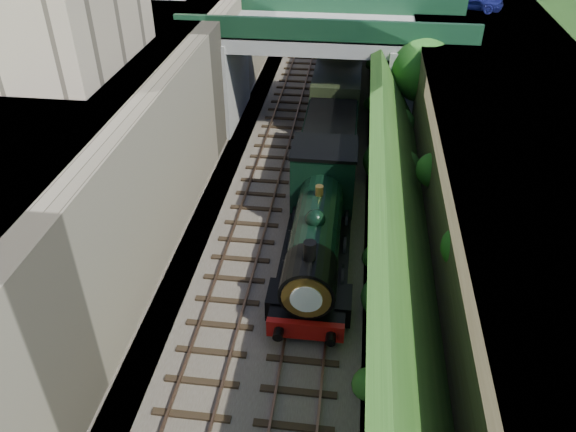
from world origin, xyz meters
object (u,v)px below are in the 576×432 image
at_px(road_bridge, 334,62).
at_px(tree, 424,70).
at_px(locomotive, 318,226).
at_px(tender, 329,149).

bearing_deg(road_bridge, tree, -25.13).
distance_m(road_bridge, locomotive, 13.88).
xyz_separation_m(tree, locomotive, (-4.71, -11.37, -2.75)).
height_order(locomotive, tender, locomotive).
height_order(road_bridge, locomotive, road_bridge).
distance_m(road_bridge, tree, 5.52).
distance_m(road_bridge, tender, 6.80).
relative_size(road_bridge, tender, 2.67).
bearing_deg(road_bridge, locomotive, -88.93).
height_order(road_bridge, tree, road_bridge).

